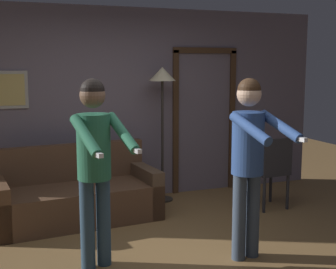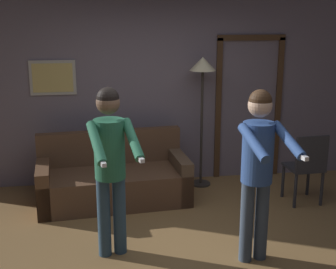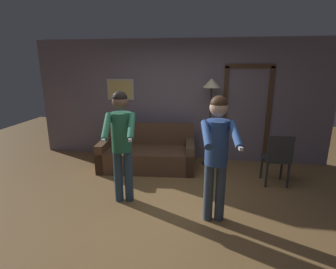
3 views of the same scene
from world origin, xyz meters
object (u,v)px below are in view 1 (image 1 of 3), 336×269
person_standing_right (249,151)px  dining_chair_distant (272,169)px  couch (76,197)px  torchiere_lamp (162,88)px  person_standing_left (95,155)px

person_standing_right → dining_chair_distant: size_ratio=1.85×
couch → torchiere_lamp: (1.24, 0.42, 1.25)m
torchiere_lamp → person_standing_left: bearing=-125.6°
couch → person_standing_right: 2.29m
person_standing_right → dining_chair_distant: (1.09, 1.25, -0.52)m
torchiere_lamp → person_standing_left: size_ratio=1.05×
couch → person_standing_left: 1.59m
person_standing_left → person_standing_right: size_ratio=1.00×
couch → dining_chair_distant: 2.47m
torchiere_lamp → person_standing_right: size_ratio=1.05×
person_standing_right → torchiere_lamp: bearing=92.4°
person_standing_left → dining_chair_distant: person_standing_left is taller
dining_chair_distant → person_standing_right: bearing=-130.9°
couch → person_standing_left: bearing=-91.9°
torchiere_lamp → dining_chair_distant: size_ratio=1.94×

